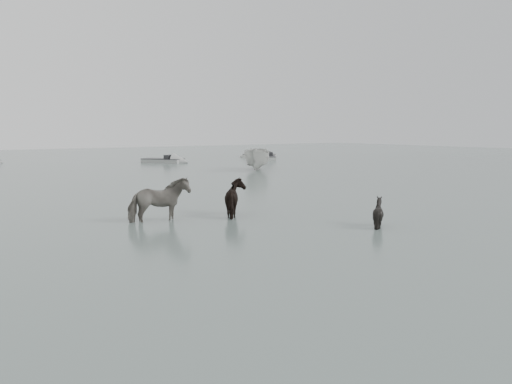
{
  "coord_description": "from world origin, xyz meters",
  "views": [
    {
      "loc": [
        -10.22,
        -12.66,
        3.17
      ],
      "look_at": [
        -0.51,
        1.31,
        1.0
      ],
      "focal_mm": 35.0,
      "sensor_mm": 36.0,
      "label": 1
    }
  ],
  "objects": [
    {
      "name": "ground",
      "position": [
        0.0,
        0.0,
        0.0
      ],
      "size": [
        140.0,
        140.0,
        0.0
      ],
      "primitive_type": "plane",
      "color": "#4B5954",
      "rests_on": "ground"
    },
    {
      "name": "pony_pinto",
      "position": [
        -3.32,
        3.09,
        0.87
      ],
      "size": [
        2.16,
        1.2,
        1.74
      ],
      "primitive_type": "imported",
      "rotation": [
        0.0,
        0.0,
        1.44
      ],
      "color": "black",
      "rests_on": "ground"
    },
    {
      "name": "pony_dark",
      "position": [
        -0.43,
        2.6,
        0.77
      ],
      "size": [
        1.5,
        1.69,
        1.55
      ],
      "primitive_type": "imported",
      "rotation": [
        0.0,
        0.0,
        1.44
      ],
      "color": "black",
      "rests_on": "ground"
    },
    {
      "name": "pony_black",
      "position": [
        2.23,
        -1.75,
        0.59
      ],
      "size": [
        1.11,
        1.0,
        1.17
      ],
      "primitive_type": "imported",
      "rotation": [
        0.0,
        0.0,
        1.52
      ],
      "color": "black",
      "rests_on": "ground"
    },
    {
      "name": "boat_small",
      "position": [
        11.78,
        18.78,
        0.93
      ],
      "size": [
        4.59,
        4.81,
        1.87
      ],
      "primitive_type": "imported",
      "rotation": [
        0.0,
        0.0,
        -0.73
      ],
      "color": "#B7B7B2",
      "rests_on": "ground"
    },
    {
      "name": "skiff_port",
      "position": [
        19.96,
        28.67,
        0.38
      ],
      "size": [
        4.2,
        5.1,
        0.75
      ],
      "primitive_type": null,
      "rotation": [
        0.0,
        0.0,
        0.97
      ],
      "color": "#ABAEAB",
      "rests_on": "ground"
    },
    {
      "name": "skiff_mid",
      "position": [
        9.24,
        30.59,
        0.38
      ],
      "size": [
        4.37,
        5.28,
        0.75
      ],
      "primitive_type": null,
      "rotation": [
        0.0,
        0.0,
        -0.96
      ],
      "color": "gray",
      "rests_on": "ground"
    },
    {
      "name": "skiff_star",
      "position": [
        21.37,
        32.12,
        0.38
      ],
      "size": [
        4.12,
        4.69,
        0.75
      ],
      "primitive_type": null,
      "rotation": [
        0.0,
        0.0,
        2.23
      ],
      "color": "beige",
      "rests_on": "ground"
    }
  ]
}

